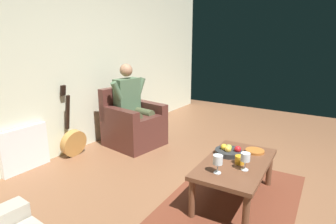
{
  "coord_description": "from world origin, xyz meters",
  "views": [
    {
      "loc": [
        2.78,
        0.68,
        1.61
      ],
      "look_at": [
        -0.0,
        -1.12,
        0.73
      ],
      "focal_mm": 30.11,
      "sensor_mm": 36.0,
      "label": 1
    }
  ],
  "objects_px": {
    "decorative_dish": "(255,151)",
    "candle_jar": "(240,160)",
    "wine_glass_far": "(245,158)",
    "guitar": "(73,141)",
    "person_seated": "(132,103)",
    "wine_glass_near": "(218,161)",
    "armchair": "(133,125)",
    "coffee_table": "(235,167)",
    "fruit_bowl": "(229,151)"
  },
  "relations": [
    {
      "from": "guitar",
      "to": "wine_glass_far",
      "type": "bearing_deg",
      "value": 90.52
    },
    {
      "from": "person_seated",
      "to": "candle_jar",
      "type": "distance_m",
      "value": 2.03
    },
    {
      "from": "fruit_bowl",
      "to": "decorative_dish",
      "type": "relative_size",
      "value": 1.41
    },
    {
      "from": "person_seated",
      "to": "candle_jar",
      "type": "relative_size",
      "value": 13.37
    },
    {
      "from": "coffee_table",
      "to": "wine_glass_far",
      "type": "relative_size",
      "value": 6.46
    },
    {
      "from": "armchair",
      "to": "wine_glass_near",
      "type": "relative_size",
      "value": 5.06
    },
    {
      "from": "person_seated",
      "to": "wine_glass_near",
      "type": "distance_m",
      "value": 2.05
    },
    {
      "from": "guitar",
      "to": "fruit_bowl",
      "type": "bearing_deg",
      "value": 97.57
    },
    {
      "from": "coffee_table",
      "to": "wine_glass_far",
      "type": "bearing_deg",
      "value": 44.69
    },
    {
      "from": "armchair",
      "to": "wine_glass_far",
      "type": "distance_m",
      "value": 2.15
    },
    {
      "from": "person_seated",
      "to": "wine_glass_far",
      "type": "distance_m",
      "value": 2.14
    },
    {
      "from": "person_seated",
      "to": "guitar",
      "type": "height_order",
      "value": "person_seated"
    },
    {
      "from": "wine_glass_near",
      "to": "fruit_bowl",
      "type": "relative_size",
      "value": 0.62
    },
    {
      "from": "armchair",
      "to": "decorative_dish",
      "type": "distance_m",
      "value": 1.97
    },
    {
      "from": "guitar",
      "to": "decorative_dish",
      "type": "xyz_separation_m",
      "value": [
        -0.5,
        2.36,
        0.21
      ]
    },
    {
      "from": "wine_glass_near",
      "to": "wine_glass_far",
      "type": "bearing_deg",
      "value": 135.62
    },
    {
      "from": "decorative_dish",
      "to": "candle_jar",
      "type": "relative_size",
      "value": 2.15
    },
    {
      "from": "guitar",
      "to": "armchair",
      "type": "bearing_deg",
      "value": 152.61
    },
    {
      "from": "decorative_dish",
      "to": "candle_jar",
      "type": "bearing_deg",
      "value": -6.65
    },
    {
      "from": "wine_glass_near",
      "to": "fruit_bowl",
      "type": "xyz_separation_m",
      "value": [
        -0.46,
        -0.07,
        -0.08
      ]
    },
    {
      "from": "armchair",
      "to": "fruit_bowl",
      "type": "bearing_deg",
      "value": 81.46
    },
    {
      "from": "coffee_table",
      "to": "fruit_bowl",
      "type": "height_order",
      "value": "fruit_bowl"
    },
    {
      "from": "wine_glass_far",
      "to": "fruit_bowl",
      "type": "height_order",
      "value": "wine_glass_far"
    },
    {
      "from": "armchair",
      "to": "fruit_bowl",
      "type": "height_order",
      "value": "armchair"
    },
    {
      "from": "wine_glass_far",
      "to": "candle_jar",
      "type": "relative_size",
      "value": 1.82
    },
    {
      "from": "wine_glass_far",
      "to": "guitar",
      "type": "bearing_deg",
      "value": -89.48
    },
    {
      "from": "coffee_table",
      "to": "candle_jar",
      "type": "xyz_separation_m",
      "value": [
        0.02,
        0.04,
        0.1
      ]
    },
    {
      "from": "candle_jar",
      "to": "armchair",
      "type": "bearing_deg",
      "value": -109.22
    },
    {
      "from": "wine_glass_far",
      "to": "decorative_dish",
      "type": "bearing_deg",
      "value": -174.73
    },
    {
      "from": "guitar",
      "to": "wine_glass_near",
      "type": "xyz_separation_m",
      "value": [
        0.17,
        2.22,
        0.32
      ]
    },
    {
      "from": "guitar",
      "to": "fruit_bowl",
      "type": "height_order",
      "value": "guitar"
    },
    {
      "from": "wine_glass_far",
      "to": "person_seated",
      "type": "bearing_deg",
      "value": -111.23
    },
    {
      "from": "wine_glass_near",
      "to": "decorative_dish",
      "type": "bearing_deg",
      "value": 167.73
    },
    {
      "from": "coffee_table",
      "to": "guitar",
      "type": "height_order",
      "value": "guitar"
    },
    {
      "from": "person_seated",
      "to": "wine_glass_near",
      "type": "relative_size",
      "value": 7.15
    },
    {
      "from": "person_seated",
      "to": "decorative_dish",
      "type": "relative_size",
      "value": 6.23
    },
    {
      "from": "coffee_table",
      "to": "candle_jar",
      "type": "bearing_deg",
      "value": 62.44
    },
    {
      "from": "wine_glass_far",
      "to": "candle_jar",
      "type": "distance_m",
      "value": 0.16
    },
    {
      "from": "guitar",
      "to": "candle_jar",
      "type": "distance_m",
      "value": 2.33
    },
    {
      "from": "guitar",
      "to": "candle_jar",
      "type": "bearing_deg",
      "value": 93.23
    },
    {
      "from": "armchair",
      "to": "wine_glass_near",
      "type": "distance_m",
      "value": 2.06
    },
    {
      "from": "person_seated",
      "to": "fruit_bowl",
      "type": "height_order",
      "value": "person_seated"
    },
    {
      "from": "fruit_bowl",
      "to": "candle_jar",
      "type": "height_order",
      "value": "fruit_bowl"
    },
    {
      "from": "person_seated",
      "to": "wine_glass_far",
      "type": "height_order",
      "value": "person_seated"
    },
    {
      "from": "armchair",
      "to": "coffee_table",
      "type": "height_order",
      "value": "armchair"
    },
    {
      "from": "decorative_dish",
      "to": "fruit_bowl",
      "type": "bearing_deg",
      "value": -45.49
    },
    {
      "from": "guitar",
      "to": "wine_glass_far",
      "type": "xyz_separation_m",
      "value": [
        -0.02,
        2.4,
        0.32
      ]
    },
    {
      "from": "person_seated",
      "to": "candle_jar",
      "type": "height_order",
      "value": "person_seated"
    },
    {
      "from": "person_seated",
      "to": "candle_jar",
      "type": "bearing_deg",
      "value": 78.64
    },
    {
      "from": "guitar",
      "to": "coffee_table",
      "type": "bearing_deg",
      "value": 93.88
    }
  ]
}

